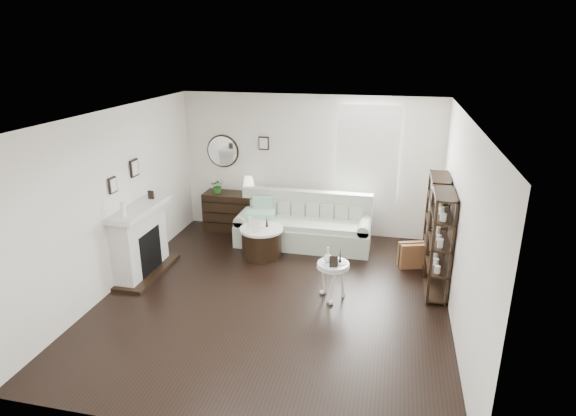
% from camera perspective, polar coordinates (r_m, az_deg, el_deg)
% --- Properties ---
extents(room, '(5.50, 5.50, 5.50)m').
position_cam_1_polar(room, '(9.14, 7.06, 6.22)').
color(room, black).
rests_on(room, ground).
extents(fireplace, '(0.50, 1.40, 1.84)m').
position_cam_1_polar(fireplace, '(8.15, -17.03, -3.94)').
color(fireplace, silver).
rests_on(fireplace, ground).
extents(shelf_unit_far, '(0.30, 0.80, 1.60)m').
position_cam_1_polar(shelf_unit_far, '(8.25, 17.09, -1.70)').
color(shelf_unit_far, black).
rests_on(shelf_unit_far, ground).
extents(shelf_unit_near, '(0.30, 0.80, 1.60)m').
position_cam_1_polar(shelf_unit_near, '(7.42, 17.52, -4.13)').
color(shelf_unit_near, black).
rests_on(shelf_unit_near, ground).
extents(sofa, '(2.48, 0.86, 0.96)m').
position_cam_1_polar(sofa, '(9.02, 1.89, -2.33)').
color(sofa, '#AAB6A2').
rests_on(sofa, ground).
extents(quilt, '(0.61, 0.52, 0.14)m').
position_cam_1_polar(quilt, '(8.99, -3.32, -0.74)').
color(quilt, teal).
rests_on(quilt, sofa).
extents(suitcase, '(0.68, 0.40, 0.43)m').
position_cam_1_polar(suitcase, '(8.44, 15.16, -5.37)').
color(suitcase, brown).
rests_on(suitcase, ground).
extents(dresser, '(1.15, 0.49, 0.77)m').
position_cam_1_polar(dresser, '(9.72, -6.48, -0.41)').
color(dresser, black).
rests_on(dresser, ground).
extents(table_lamp, '(0.29, 0.29, 0.36)m').
position_cam_1_polar(table_lamp, '(9.44, -4.68, 2.66)').
color(table_lamp, '#F0E1CA').
rests_on(table_lamp, dresser).
extents(potted_plant, '(0.31, 0.29, 0.30)m').
position_cam_1_polar(potted_plant, '(9.61, -8.32, 2.61)').
color(potted_plant, '#1E621C').
rests_on(potted_plant, dresser).
extents(drum_table, '(0.76, 0.76, 0.53)m').
position_cam_1_polar(drum_table, '(8.53, -3.14, -4.01)').
color(drum_table, black).
rests_on(drum_table, ground).
extents(pedestal_table, '(0.48, 0.48, 0.58)m').
position_cam_1_polar(pedestal_table, '(7.08, 5.37, -6.87)').
color(pedestal_table, white).
rests_on(pedestal_table, ground).
extents(eiffel_drum, '(0.12, 0.12, 0.20)m').
position_cam_1_polar(eiffel_drum, '(8.42, -2.53, -1.66)').
color(eiffel_drum, black).
rests_on(eiffel_drum, drum_table).
extents(bottle_drum, '(0.06, 0.06, 0.28)m').
position_cam_1_polar(bottle_drum, '(8.36, -4.61, -1.59)').
color(bottle_drum, silver).
rests_on(bottle_drum, drum_table).
extents(card_frame_drum, '(0.17, 0.07, 0.22)m').
position_cam_1_polar(card_frame_drum, '(8.23, -3.90, -2.11)').
color(card_frame_drum, white).
rests_on(card_frame_drum, drum_table).
extents(eiffel_ped, '(0.12, 0.12, 0.18)m').
position_cam_1_polar(eiffel_ped, '(7.04, 6.19, -5.81)').
color(eiffel_ped, black).
rests_on(eiffel_ped, pedestal_table).
extents(flask_ped, '(0.12, 0.12, 0.23)m').
position_cam_1_polar(flask_ped, '(7.04, 4.76, -5.54)').
color(flask_ped, silver).
rests_on(flask_ped, pedestal_table).
extents(card_frame_ped, '(0.13, 0.08, 0.16)m').
position_cam_1_polar(card_frame_ped, '(6.91, 5.44, -6.35)').
color(card_frame_ped, black).
rests_on(card_frame_ped, pedestal_table).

